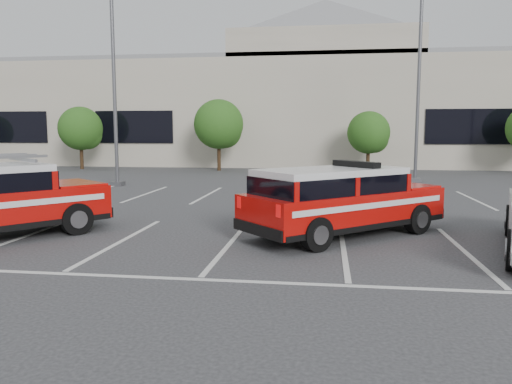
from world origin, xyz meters
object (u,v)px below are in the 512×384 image
at_px(tree_mid_right, 370,134).
at_px(light_pole_left, 114,80).
at_px(tree_left, 82,130).
at_px(fire_chief_suv, 342,206).
at_px(tree_mid_left, 220,126).
at_px(light_pole_mid, 419,83).
at_px(convention_building, 302,107).

xyz_separation_m(tree_mid_right, light_pole_left, (-13.09, -10.05, 2.68)).
distance_m(tree_left, tree_mid_right, 20.00).
bearing_deg(tree_left, fire_chief_suv, -49.52).
height_order(tree_mid_left, tree_mid_right, tree_mid_left).
relative_size(light_pole_left, fire_chief_suv, 1.89).
xyz_separation_m(tree_mid_left, tree_mid_right, (10.00, -0.00, -0.54)).
bearing_deg(light_pole_mid, fire_chief_suv, -106.43).
xyz_separation_m(convention_building, light_pole_mid, (6.82, -15.86, 0.47)).
bearing_deg(light_pole_left, fire_chief_suv, -44.70).
bearing_deg(fire_chief_suv, tree_mid_left, 158.28).
bearing_deg(convention_building, tree_mid_right, -63.43).
bearing_deg(tree_left, light_pole_left, -55.48).
distance_m(tree_mid_left, light_pole_mid, 13.53).
height_order(convention_building, tree_mid_right, convention_building).
relative_size(tree_left, light_pole_mid, 0.43).
bearing_deg(tree_mid_right, tree_left, 180.00).
distance_m(tree_mid_right, light_pole_mid, 6.88).
height_order(light_pole_mid, fire_chief_suv, light_pole_mid).
bearing_deg(tree_mid_left, convention_building, 62.60).
bearing_deg(light_pole_left, tree_mid_left, 72.90).
height_order(tree_mid_left, light_pole_mid, light_pole_mid).
xyz_separation_m(convention_building, tree_mid_right, (4.91, -9.82, -2.22)).
bearing_deg(tree_mid_left, tree_left, -180.00).
relative_size(convention_building, tree_left, 13.58).
bearing_deg(fire_chief_suv, tree_left, 178.52).
relative_size(convention_building, light_pole_left, 5.86).
distance_m(tree_left, tree_mid_left, 10.00).
relative_size(tree_left, fire_chief_suv, 0.82).
height_order(tree_mid_left, fire_chief_suv, tree_mid_left).
height_order(tree_left, light_pole_mid, light_pole_mid).
height_order(light_pole_left, light_pole_mid, same).
relative_size(tree_mid_right, fire_chief_suv, 0.74).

